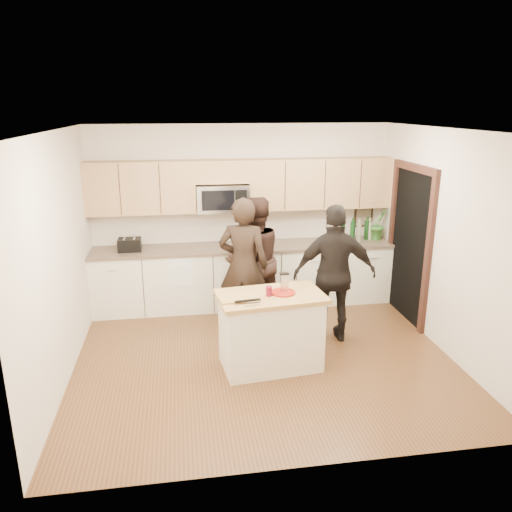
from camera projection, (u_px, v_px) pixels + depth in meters
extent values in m
plane|color=brown|center=(263.00, 356.00, 6.14)|extent=(4.50, 4.50, 0.00)
cube|color=beige|center=(242.00, 214.00, 7.64)|extent=(4.50, 0.02, 2.70)
cube|color=beige|center=(307.00, 322.00, 3.85)|extent=(4.50, 0.02, 2.70)
cube|color=beige|center=(60.00, 259.00, 5.41)|extent=(0.02, 4.00, 2.70)
cube|color=beige|center=(445.00, 243.00, 6.08)|extent=(0.02, 4.00, 2.70)
cube|color=white|center=(264.00, 130.00, 5.35)|extent=(4.50, 4.00, 0.02)
cube|color=white|center=(245.00, 276.00, 7.60)|extent=(4.50, 0.62, 0.90)
cube|color=brown|center=(245.00, 247.00, 7.46)|extent=(4.50, 0.66, 0.04)
cube|color=tan|center=(141.00, 188.00, 7.13)|extent=(1.55, 0.33, 0.75)
cube|color=tan|center=(320.00, 183.00, 7.51)|extent=(2.17, 0.33, 0.75)
cube|color=tan|center=(222.00, 171.00, 7.24)|extent=(0.78, 0.33, 0.33)
cube|color=silver|center=(222.00, 198.00, 7.31)|extent=(0.76, 0.40, 0.40)
cube|color=black|center=(218.00, 201.00, 7.11)|extent=(0.47, 0.01, 0.29)
cube|color=black|center=(241.00, 200.00, 7.16)|extent=(0.17, 0.01, 0.29)
cube|color=black|center=(410.00, 246.00, 7.01)|extent=(0.02, 1.05, 2.10)
cube|color=#331913|center=(428.00, 258.00, 6.47)|extent=(0.06, 0.10, 2.10)
cube|color=#331913|center=(392.00, 236.00, 7.55)|extent=(0.06, 0.10, 2.10)
cube|color=#331913|center=(416.00, 168.00, 6.69)|extent=(0.06, 1.25, 0.10)
cube|color=black|center=(363.00, 215.00, 7.93)|extent=(0.30, 0.03, 0.38)
cube|color=tan|center=(364.00, 215.00, 7.91)|extent=(0.24, 0.00, 0.32)
cube|color=white|center=(182.00, 270.00, 7.09)|extent=(0.34, 0.01, 0.48)
cube|color=white|center=(181.00, 249.00, 7.31)|extent=(0.34, 0.60, 0.01)
cube|color=white|center=(271.00, 333.00, 5.78)|extent=(1.17, 0.76, 0.85)
cube|color=#B38C4A|center=(271.00, 297.00, 5.65)|extent=(1.27, 0.83, 0.05)
cylinder|color=maroon|center=(283.00, 292.00, 5.69)|extent=(0.28, 0.28, 0.02)
cube|color=silver|center=(284.00, 282.00, 5.70)|extent=(0.09, 0.06, 0.19)
cube|color=black|center=(284.00, 274.00, 5.67)|extent=(0.10, 0.07, 0.02)
cylinder|color=maroon|center=(269.00, 291.00, 5.59)|extent=(0.07, 0.07, 0.11)
cube|color=#B38C4A|center=(233.00, 300.00, 5.45)|extent=(0.30, 0.20, 0.02)
cube|color=black|center=(248.00, 301.00, 5.40)|extent=(0.29, 0.06, 0.02)
cube|color=silver|center=(252.00, 304.00, 5.33)|extent=(0.18, 0.04, 0.01)
cube|color=black|center=(130.00, 245.00, 7.17)|extent=(0.32, 0.24, 0.18)
cube|color=silver|center=(124.00, 239.00, 7.13)|extent=(0.03, 0.17, 0.00)
cube|color=silver|center=(134.00, 238.00, 7.15)|extent=(0.03, 0.17, 0.00)
cylinder|color=black|center=(343.00, 230.00, 7.62)|extent=(0.07, 0.07, 0.36)
cylinder|color=#A09F7E|center=(359.00, 231.00, 7.60)|extent=(0.07, 0.07, 0.35)
cylinder|color=black|center=(367.00, 228.00, 7.76)|extent=(0.08, 0.08, 0.36)
cylinder|color=#A09F7E|center=(370.00, 229.00, 7.76)|extent=(0.07, 0.07, 0.34)
cylinder|color=black|center=(352.00, 231.00, 7.46)|extent=(0.08, 0.08, 0.41)
imported|color=#3B7E32|center=(378.00, 224.00, 7.73)|extent=(0.34, 0.31, 0.49)
imported|color=black|center=(243.00, 265.00, 6.62)|extent=(0.77, 0.62, 1.83)
imported|color=black|center=(254.00, 260.00, 6.95)|extent=(1.06, 0.97, 1.77)
imported|color=black|center=(335.00, 274.00, 6.33)|extent=(1.09, 0.56, 1.79)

